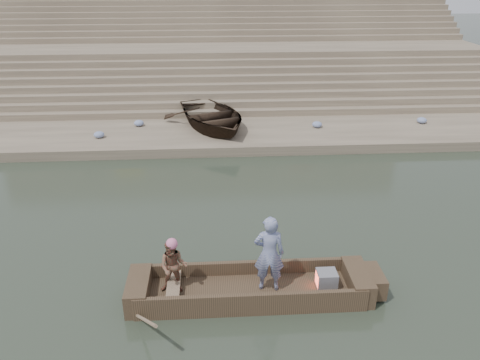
{
  "coord_description": "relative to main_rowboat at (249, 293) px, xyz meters",
  "views": [
    {
      "loc": [
        0.69,
        -11.56,
        7.18
      ],
      "look_at": [
        1.48,
        0.81,
        1.4
      ],
      "focal_mm": 35.37,
      "sensor_mm": 36.0,
      "label": 1
    }
  ],
  "objects": [
    {
      "name": "rowboat_trim",
      "position": [
        0.21,
        -0.01,
        0.2
      ],
      "size": [
        6.04,
        2.63,
        2.0
      ],
      "color": "brown",
      "rests_on": "ground"
    },
    {
      "name": "upper_landing",
      "position": [
        -1.48,
        25.19,
        2.49
      ],
      "size": [
        32.0,
        3.0,
        5.2
      ],
      "primitive_type": "cube",
      "color": "gray",
      "rests_on": "ground"
    },
    {
      "name": "ghat_steps",
      "position": [
        -1.48,
        19.88,
        1.69
      ],
      "size": [
        32.0,
        11.0,
        5.2
      ],
      "color": "gray",
      "rests_on": "ground"
    },
    {
      "name": "main_rowboat",
      "position": [
        0.0,
        0.0,
        0.0
      ],
      "size": [
        5.0,
        1.3,
        0.22
      ],
      "primitive_type": "cube",
      "color": "brown",
      "rests_on": "ground"
    },
    {
      "name": "rowing_man",
      "position": [
        -1.73,
        0.06,
        0.78
      ],
      "size": [
        0.69,
        0.57,
        1.33
      ],
      "primitive_type": "imported",
      "rotation": [
        0.0,
        0.0,
        -0.1
      ],
      "color": "#20613F",
      "rests_on": "main_rowboat"
    },
    {
      "name": "beached_rowboat",
      "position": [
        -0.75,
        11.29,
        0.8
      ],
      "size": [
        5.05,
        5.87,
        1.02
      ],
      "primitive_type": "imported",
      "rotation": [
        0.0,
        0.0,
        0.37
      ],
      "color": "#2D2116",
      "rests_on": "lower_landing"
    },
    {
      "name": "lower_landing",
      "position": [
        -1.48,
        10.69,
        0.09
      ],
      "size": [
        32.0,
        4.0,
        0.4
      ],
      "primitive_type": "cube",
      "color": "gray",
      "rests_on": "ground"
    },
    {
      "name": "television",
      "position": [
        1.79,
        0.0,
        0.31
      ],
      "size": [
        0.46,
        0.42,
        0.4
      ],
      "color": "slate",
      "rests_on": "main_rowboat"
    },
    {
      "name": "cloth_bundles",
      "position": [
        -1.42,
        11.04,
        0.42
      ],
      "size": [
        19.6,
        1.9,
        0.26
      ],
      "color": "#3F5999",
      "rests_on": "lower_landing"
    },
    {
      "name": "ground",
      "position": [
        -1.48,
        2.69,
        -0.11
      ],
      "size": [
        120.0,
        120.0,
        0.0
      ],
      "primitive_type": "plane",
      "color": "#263024",
      "rests_on": "ground"
    },
    {
      "name": "mid_landing",
      "position": [
        -1.48,
        18.19,
        1.29
      ],
      "size": [
        32.0,
        3.0,
        2.8
      ],
      "primitive_type": "cube",
      "color": "gray",
      "rests_on": "ground"
    },
    {
      "name": "standing_man",
      "position": [
        0.44,
        0.02,
        1.06
      ],
      "size": [
        0.73,
        0.52,
        1.9
      ],
      "primitive_type": "imported",
      "rotation": [
        0.0,
        0.0,
        3.05
      ],
      "color": "navy",
      "rests_on": "main_rowboat"
    }
  ]
}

